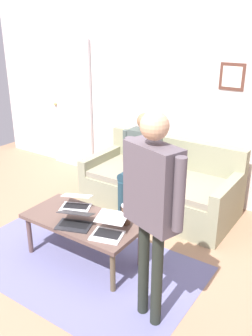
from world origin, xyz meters
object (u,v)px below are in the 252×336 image
at_px(couch, 161,187).
at_px(person_standing, 152,196).
at_px(coffee_table, 83,223).
at_px(laptop_center, 75,221).
at_px(laptop_right, 109,229).
at_px(laptop_left, 76,203).
at_px(french_press, 126,214).
at_px(person_seated, 140,159).
at_px(interior_door, 71,105).

height_order(couch, person_standing, person_standing).
bearing_deg(couch, coffee_table, 85.13).
bearing_deg(couch, laptop_center, 86.10).
bearing_deg(laptop_right, coffee_table, -9.64).
bearing_deg(laptop_right, laptop_left, -20.93).
distance_m(coffee_table, laptop_center, 0.16).
relative_size(laptop_left, laptop_right, 0.92).
bearing_deg(french_press, person_seated, -65.11).
bearing_deg(laptop_center, person_seated, -86.83).
bearing_deg(laptop_center, person_standing, 168.66).
distance_m(laptop_right, french_press, 0.24).
bearing_deg(laptop_left, interior_door, -47.34).
relative_size(laptop_left, laptop_center, 0.97).
height_order(interior_door, laptop_left, interior_door).
height_order(laptop_center, laptop_right, laptop_center).
bearing_deg(interior_door, coffee_table, 133.75).
bearing_deg(person_seated, french_press, 114.89).
height_order(couch, coffee_table, couch).
distance_m(coffee_table, laptop_right, 0.39).
bearing_deg(french_press, person_standing, 139.02).
bearing_deg(interior_door, person_seated, 156.75).
height_order(coffee_table, laptop_center, laptop_center).
bearing_deg(couch, interior_door, -15.49).
bearing_deg(laptop_right, person_seated, -70.70).
distance_m(laptop_right, person_standing, 0.88).
bearing_deg(laptop_left, person_seated, -99.34).
bearing_deg(laptop_left, couch, -105.46).
height_order(laptop_left, laptop_right, laptop_right).
relative_size(interior_door, laptop_left, 5.24).
relative_size(couch, person_standing, 1.10).
bearing_deg(interior_door, couch, 164.51).
bearing_deg(person_seated, laptop_right, 109.30).
relative_size(couch, laptop_center, 4.75).
distance_m(coffee_table, french_press, 0.47).
bearing_deg(french_press, laptop_left, 0.67).
bearing_deg(french_press, couch, -76.78).
height_order(laptop_right, french_press, french_press).
bearing_deg(laptop_right, interior_door, -41.92).
height_order(interior_door, coffee_table, interior_door).
distance_m(french_press, person_seated, 1.11).
height_order(couch, laptop_center, couch).
xyz_separation_m(laptop_center, laptop_right, (-0.36, -0.06, 0.01)).
relative_size(interior_door, person_seated, 1.60).
height_order(coffee_table, french_press, french_press).
relative_size(coffee_table, laptop_center, 2.99).
bearing_deg(laptop_left, laptop_center, 129.27).
xyz_separation_m(laptop_left, person_seated, (-0.17, -1.01, 0.22)).
relative_size(couch, person_seated, 1.49).
height_order(interior_door, laptop_center, interior_door).
relative_size(laptop_center, french_press, 1.72).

